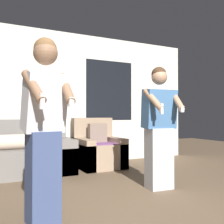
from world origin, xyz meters
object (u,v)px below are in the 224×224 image
object	(u,v)px
couch	(10,156)
person_right	(159,127)
armchair	(98,150)
person_left	(44,126)

from	to	relation	value
couch	person_right	world-z (taller)	person_right
armchair	person_left	world-z (taller)	person_left
couch	person_right	size ratio (longest dim) A/B	1.23
couch	armchair	bearing A→B (deg)	-0.16
couch	armchair	distance (m)	1.60
person_right	person_left	bearing A→B (deg)	-163.90
person_left	person_right	distance (m)	1.72
armchair	person_right	size ratio (longest dim) A/B	0.57
couch	armchair	size ratio (longest dim) A/B	2.15
armchair	couch	bearing A→B (deg)	179.84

